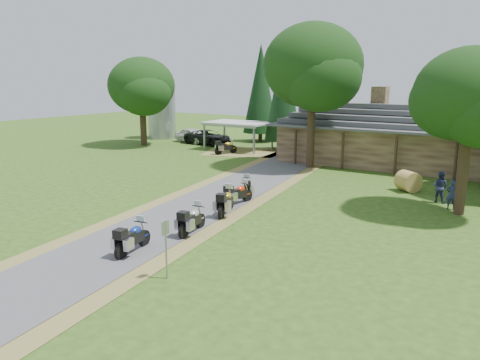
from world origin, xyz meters
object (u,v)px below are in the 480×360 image
Objects in this scene: lodge at (412,135)px; motorcycle_row_d at (238,193)px; hay_bale at (408,181)px; car_white_sedan at (193,134)px; motorcycle_row_c at (226,201)px; car_dark_suv at (208,134)px; carport at (238,136)px; silo at (162,110)px; motorcycle_row_a at (133,236)px; motorcycle_row_b at (192,219)px; motorcycle_row_e at (247,186)px; motorcycle_carport_a at (226,146)px.

motorcycle_row_d is at bearing -106.38° from lodge.
lodge is 9.58m from hay_bale.
car_white_sedan is 2.81× the size of motorcycle_row_c.
motorcycle_row_c is (16.30, -20.45, -0.41)m from car_dark_suv.
carport is 3.21× the size of motorcycle_row_d.
hay_bale is at bearing -20.81° from silo.
silo is 8.16m from car_dark_suv.
motorcycle_row_b is (0.50, 3.17, 0.00)m from motorcycle_row_a.
lodge is 26.40m from motorcycle_row_a.
motorcycle_row_c is at bearing -134.18° from car_dark_suv.
motorcycle_row_d reaches higher than hay_bale.
motorcycle_row_a is (23.97, -28.40, -2.55)m from silo.
motorcycle_row_e is 16.03m from motorcycle_carport_a.
motorcycle_carport_a is at bearing 161.44° from hay_bale.
car_dark_suv is 2.98× the size of motorcycle_row_a.
motorcycle_row_c is 3.91m from motorcycle_row_e.
motorcycle_row_a is (18.46, -27.13, -0.31)m from car_white_sedan.
carport is 3.01m from motorcycle_carport_a.
motorcycle_row_b is (12.07, -22.44, -0.67)m from carport.
motorcycle_row_e is at bearing -130.37° from car_dark_suv.
silo reaches higher than motorcycle_carport_a.
lodge is 23.20m from motorcycle_row_b.
car_dark_suv is 22.60m from motorcycle_row_e.
carport is 2.99× the size of motorcycle_carport_a.
car_dark_suv is at bearing 20.90° from motorcycle_row_a.
carport reaches higher than hay_bale.
silo is 6.08m from car_white_sedan.
silo is at bearing 30.01° from motorcycle_row_a.
lodge reaches higher than motorcycle_row_c.
motorcycle_row_e is at bearing -109.88° from lodge.
motorcycle_row_a is 10.29m from motorcycle_row_e.
motorcycle_carport_a is (-15.74, -3.21, -1.73)m from lodge.
silo reaches higher than car_white_sedan.
motorcycle_row_b is at bearing -127.55° from car_white_sedan.
lodge is 28.76m from silo.
carport is 4.84m from car_dark_suv.
lodge is at bearing -56.52° from motorcycle_carport_a.
motorcycle_row_b is at bearing 168.80° from motorcycle_row_c.
motorcycle_row_d is at bearing -40.30° from silo.
motorcycle_row_e is at bearing 26.61° from motorcycle_row_d.
hay_bale is (6.72, 16.74, -0.05)m from motorcycle_row_a.
motorcycle_row_b is at bearing -114.64° from hay_bale.
motorcycle_row_e is at bearing -119.95° from car_white_sedan.
silo is at bearing 29.22° from motorcycle_row_c.
motorcycle_row_c is at bearing -123.57° from motorcycle_carport_a.
motorcycle_carport_a reaches higher than motorcycle_row_d.
motorcycle_row_a is at bearing 160.84° from motorcycle_row_c.
motorcycle_row_b is 0.94× the size of motorcycle_row_c.
carport is at bearing -88.35° from car_white_sedan.
motorcycle_row_a is at bearing -111.89° from hay_bale.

